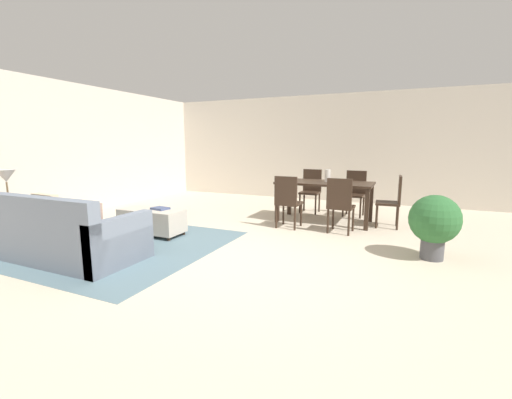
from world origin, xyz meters
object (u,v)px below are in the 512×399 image
dining_chair_head_east (393,198)px  potted_plant (434,222)px  dining_table (325,187)px  dining_chair_far_left (311,188)px  side_table (10,213)px  dining_chair_far_right (355,190)px  vase_centerpiece (328,176)px  ottoman_table (152,220)px  couch (63,236)px  book_on_ottoman (160,208)px  table_lamp (6,178)px  dining_chair_near_right (340,202)px  dining_chair_near_left (287,199)px

dining_chair_head_east → potted_plant: bearing=-70.8°
dining_table → dining_chair_far_left: (-0.48, 0.81, -0.15)m
side_table → dining_chair_far_left: 5.36m
dining_table → dining_chair_far_right: bearing=61.4°
vase_centerpiece → potted_plant: size_ratio=0.28×
ottoman_table → couch: bearing=-100.9°
dining_chair_far_right → book_on_ottoman: dining_chair_far_right is taller
couch → potted_plant: bearing=23.6°
table_lamp → dining_table: bearing=40.2°
dining_chair_near_right → potted_plant: dining_chair_near_right is taller
dining_table → dining_chair_head_east: (1.20, 0.04, -0.15)m
dining_chair_far_right → dining_chair_far_left: bearing=-179.9°
side_table → vase_centerpiece: (3.96, 3.30, 0.43)m
couch → potted_plant: couch is taller
couch → side_table: size_ratio=3.54×
side_table → dining_chair_far_right: size_ratio=0.62×
ottoman_table → side_table: (-1.57, -1.22, 0.21)m
couch → ottoman_table: size_ratio=1.92×
couch → potted_plant: 4.75m
dining_chair_far_left → couch: bearing=-116.5°
table_lamp → dining_chair_far_left: size_ratio=0.57×
couch → table_lamp: bearing=174.0°
ottoman_table → dining_chair_far_right: bearing=46.1°
couch → table_lamp: size_ratio=3.85×
side_table → dining_chair_head_east: 6.11m
side_table → table_lamp: table_lamp is taller
dining_chair_near_left → vase_centerpiece: 0.99m
ottoman_table → dining_chair_head_east: dining_chair_head_east is taller
ottoman_table → book_on_ottoman: book_on_ottoman is taller
ottoman_table → dining_chair_far_right: dining_chair_far_right is taller
dining_chair_head_east → potted_plant: dining_chair_head_east is taller
table_lamp → dining_chair_head_east: size_ratio=0.57×
dining_chair_near_right → vase_centerpiece: size_ratio=3.96×
side_table → book_on_ottoman: side_table is taller
side_table → table_lamp: size_ratio=1.09×
couch → dining_chair_near_left: bearing=51.4°
couch → ottoman_table: 1.39m
dining_table → vase_centerpiece: bearing=-0.5°
side_table → book_on_ottoman: bearing=36.8°
ottoman_table → side_table: size_ratio=1.85×
side_table → dining_chair_head_east: (5.11, 3.34, 0.07)m
side_table → vase_centerpiece: vase_centerpiece is taller
couch → dining_chair_far_left: 4.76m
dining_chair_far_left → dining_chair_near_left: bearing=-89.8°
book_on_ottoman → dining_chair_near_left: bearing=35.8°
dining_table → potted_plant: potted_plant is taller
dining_chair_head_east → couch: bearing=-137.6°
dining_table → potted_plant: size_ratio=2.09×
dining_chair_head_east → potted_plant: size_ratio=1.10×
table_lamp → dining_chair_near_left: (3.44, 2.53, -0.46)m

